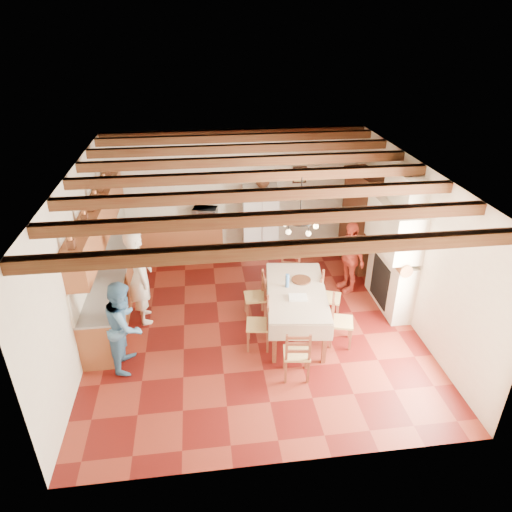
{
  "coord_description": "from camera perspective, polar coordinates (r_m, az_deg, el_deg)",
  "views": [
    {
      "loc": [
        -0.88,
        -7.25,
        5.27
      ],
      "look_at": [
        0.1,
        0.3,
        1.25
      ],
      "focal_mm": 32.0,
      "sensor_mm": 36.0,
      "label": 1
    }
  ],
  "objects": [
    {
      "name": "chair_end_near",
      "position": [
        7.51,
        5.12,
        -11.9
      ],
      "size": [
        0.47,
        0.45,
        0.96
      ],
      "primitive_type": null,
      "rotation": [
        0.0,
        0.0,
        3.01
      ],
      "color": "#612B18",
      "rests_on": "floor"
    },
    {
      "name": "person_woman_blue",
      "position": [
        7.82,
        -16.09,
        -8.27
      ],
      "size": [
        0.68,
        0.83,
        1.6
      ],
      "primitive_type": "imported",
      "rotation": [
        0.0,
        0.0,
        1.47
      ],
      "color": "teal",
      "rests_on": "floor"
    },
    {
      "name": "chair_left_near",
      "position": [
        8.09,
        0.24,
        -8.46
      ],
      "size": [
        0.46,
        0.47,
        0.96
      ],
      "primitive_type": null,
      "rotation": [
        0.0,
        0.0,
        -1.72
      ],
      "color": "#612B18",
      "rests_on": "floor"
    },
    {
      "name": "wall_left",
      "position": [
        8.44,
        -21.15,
        -0.71
      ],
      "size": [
        0.02,
        6.5,
        3.0
      ],
      "primitive_type": "cube",
      "color": "beige",
      "rests_on": "ground"
    },
    {
      "name": "chandelier",
      "position": [
        7.64,
        5.52,
        4.43
      ],
      "size": [
        0.47,
        0.47,
        0.03
      ],
      "primitive_type": "torus",
      "color": "black",
      "rests_on": "ground"
    },
    {
      "name": "countertop_back",
      "position": [
        11.12,
        -10.27,
        4.13
      ],
      "size": [
        2.34,
        0.62,
        0.04
      ],
      "primitive_type": "cube",
      "color": "slate",
      "rests_on": "lower_cabinets_back"
    },
    {
      "name": "microwave",
      "position": [
        11.03,
        -6.39,
        5.21
      ],
      "size": [
        0.64,
        0.5,
        0.31
      ],
      "primitive_type": "imported",
      "rotation": [
        0.0,
        0.0,
        -0.23
      ],
      "color": "silver",
      "rests_on": "countertop_back"
    },
    {
      "name": "lower_cabinets_left",
      "position": [
        9.78,
        -17.12,
        -3.2
      ],
      "size": [
        0.6,
        4.3,
        0.86
      ],
      "primitive_type": "cube",
      "color": "brown",
      "rests_on": "ground"
    },
    {
      "name": "dining_table",
      "position": [
        8.32,
        5.07,
        -4.76
      ],
      "size": [
        1.29,
        2.15,
        0.89
      ],
      "rotation": [
        0.0,
        0.0,
        -0.13
      ],
      "color": "beige",
      "rests_on": "floor"
    },
    {
      "name": "wall_picture",
      "position": [
        11.29,
        5.48,
        10.07
      ],
      "size": [
        0.34,
        0.03,
        0.42
      ],
      "primitive_type": "cube",
      "color": "black",
      "rests_on": "ground"
    },
    {
      "name": "lower_cabinets_back",
      "position": [
        11.31,
        -10.08,
        2.04
      ],
      "size": [
        2.3,
        0.6,
        0.86
      ],
      "primitive_type": "cube",
      "color": "brown",
      "rests_on": "ground"
    },
    {
      "name": "backsplash_back",
      "position": [
        11.27,
        -10.36,
        6.19
      ],
      "size": [
        2.3,
        0.03,
        0.6
      ],
      "primitive_type": "cube",
      "color": "white",
      "rests_on": "ground"
    },
    {
      "name": "fireplace",
      "position": [
        9.13,
        16.62,
        1.53
      ],
      "size": [
        0.56,
        1.6,
        2.8
      ],
      "primitive_type": null,
      "color": "beige",
      "rests_on": "ground"
    },
    {
      "name": "chair_right_far",
      "position": [
        8.92,
        9.21,
        -5.05
      ],
      "size": [
        0.53,
        0.54,
        0.96
      ],
      "primitive_type": null,
      "rotation": [
        0.0,
        0.0,
        1.2
      ],
      "color": "#612B18",
      "rests_on": "floor"
    },
    {
      "name": "ceiling_beams",
      "position": [
        7.67,
        -0.46,
        9.93
      ],
      "size": [
        6.0,
        6.3,
        0.16
      ],
      "primitive_type": null,
      "color": "#3B170E",
      "rests_on": "ground"
    },
    {
      "name": "ceiling",
      "position": [
        7.64,
        -0.46,
        10.64
      ],
      "size": [
        6.0,
        6.5,
        0.02
      ],
      "primitive_type": "cube",
      "color": "silver",
      "rests_on": "ground"
    },
    {
      "name": "wall_right",
      "position": [
        9.05,
        18.86,
        1.63
      ],
      "size": [
        0.02,
        6.5,
        3.0
      ],
      "primitive_type": "cube",
      "color": "beige",
      "rests_on": "ground"
    },
    {
      "name": "person_woman_red",
      "position": [
        9.78,
        11.61,
        -0.05
      ],
      "size": [
        0.63,
        0.99,
        1.58
      ],
      "primitive_type": "imported",
      "rotation": [
        0.0,
        0.0,
        -1.28
      ],
      "color": "#C3402E",
      "rests_on": "floor"
    },
    {
      "name": "floor",
      "position": [
        9.01,
        -0.39,
        -8.03
      ],
      "size": [
        6.0,
        6.5,
        0.02
      ],
      "primitive_type": "cube",
      "color": "#510E0B",
      "rests_on": "ground"
    },
    {
      "name": "wall_back",
      "position": [
        11.2,
        -2.48,
        8.14
      ],
      "size": [
        6.0,
        0.02,
        3.0
      ],
      "primitive_type": "cube",
      "color": "beige",
      "rests_on": "ground"
    },
    {
      "name": "fridge_vase",
      "position": [
        10.86,
        0.85,
        9.48
      ],
      "size": [
        0.33,
        0.33,
        0.34
      ],
      "primitive_type": "imported",
      "rotation": [
        0.0,
        0.0,
        0.01
      ],
      "color": "#37160C",
      "rests_on": "refrigerator"
    },
    {
      "name": "chair_right_near",
      "position": [
        8.3,
        10.65,
        -7.97
      ],
      "size": [
        0.5,
        0.52,
        0.96
      ],
      "primitive_type": null,
      "rotation": [
        0.0,
        0.0,
        1.28
      ],
      "color": "#612B18",
      "rests_on": "floor"
    },
    {
      "name": "chair_end_far",
      "position": [
        9.6,
        4.22,
        -2.18
      ],
      "size": [
        0.52,
        0.5,
        0.96
      ],
      "primitive_type": null,
      "rotation": [
        0.0,
        0.0,
        -0.29
      ],
      "color": "#612B18",
      "rests_on": "floor"
    },
    {
      "name": "upper_cabinets",
      "position": [
        9.18,
        -19.11,
        4.38
      ],
      "size": [
        0.35,
        4.2,
        0.7
      ],
      "primitive_type": "cube",
      "color": "brown",
      "rests_on": "ground"
    },
    {
      "name": "hutch",
      "position": [
        10.73,
        13.05,
        4.36
      ],
      "size": [
        0.67,
        1.3,
        2.25
      ],
      "primitive_type": null,
      "rotation": [
        0.0,
        0.0,
        0.12
      ],
      "color": "#37160C",
      "rests_on": "floor"
    },
    {
      "name": "refrigerator",
      "position": [
        11.22,
        0.53,
        4.57
      ],
      "size": [
        0.88,
        0.74,
        1.68
      ],
      "primitive_type": "cube",
      "rotation": [
        0.0,
        0.0,
        -0.06
      ],
      "color": "white",
      "rests_on": "floor"
    },
    {
      "name": "countertop_left",
      "position": [
        9.56,
        -17.49,
        -0.89
      ],
      "size": [
        0.62,
        4.3,
        0.04
      ],
      "primitive_type": "cube",
      "color": "slate",
      "rests_on": "lower_cabinets_left"
    },
    {
      "name": "person_man",
      "position": [
        8.8,
        -14.31,
        -2.48
      ],
      "size": [
        0.61,
        0.79,
        1.91
      ],
      "primitive_type": "imported",
      "rotation": [
        0.0,
        0.0,
        1.82
      ],
      "color": "silver",
      "rests_on": "floor"
    },
    {
      "name": "chair_left_far",
      "position": [
        8.83,
        -0.12,
        -5.01
      ],
      "size": [
        0.4,
        0.42,
        0.96
      ],
      "primitive_type": null,
      "rotation": [
        0.0,
        0.0,
        -1.57
      ],
      "color": "#612B18",
      "rests_on": "floor"
    },
    {
      "name": "backsplash_left",
      "position": [
        9.48,
        -19.45,
        0.71
      ],
      "size": [
        0.03,
        4.3,
        0.6
      ],
      "primitive_type": "cube",
      "color": "white",
      "rests_on": "ground"
    },
    {
      "name": "wall_front",
      "position": [
        5.56,
        3.84,
        -14.94
      ],
      "size": [
        6.0,
        0.02,
        3.0
      ],
      "primitive_type": "cube",
      "color": "beige",
      "rests_on": "ground"
    }
  ]
}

